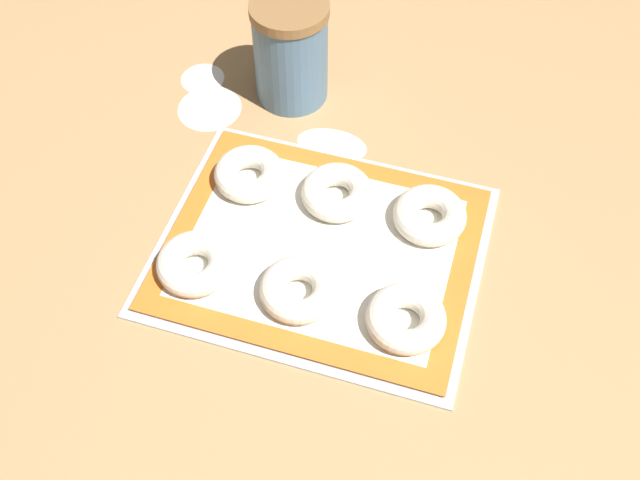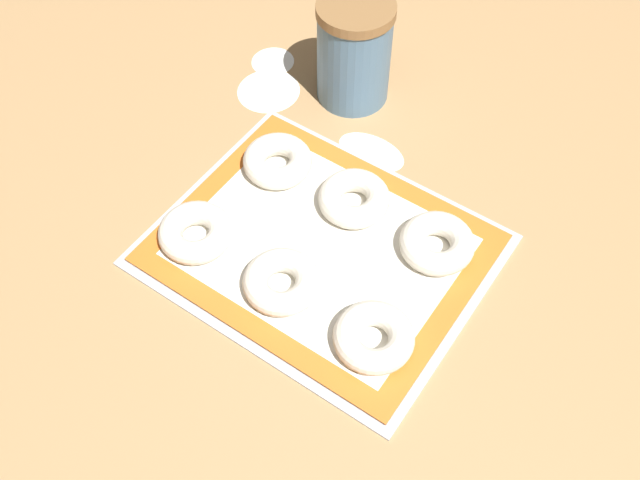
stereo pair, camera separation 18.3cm
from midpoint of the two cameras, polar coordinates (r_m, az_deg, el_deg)
ground_plane at (r=1.04m, az=5.53°, el=-1.74°), size 2.80×2.80×0.00m
baking_tray at (r=1.04m, az=5.01°, el=-1.41°), size 0.44×0.36×0.01m
baking_mat at (r=1.03m, az=5.03°, el=-1.24°), size 0.42×0.34×0.00m
bagel_front_left at (r=1.02m, az=-4.53°, el=-0.04°), size 0.10×0.10×0.03m
bagel_front_center at (r=0.97m, az=2.36°, el=-3.87°), size 0.10×0.10×0.03m
bagel_front_right at (r=0.95m, az=9.67°, el=-8.04°), size 0.10×0.10×0.03m
bagel_back_left at (r=1.10m, az=1.44°, el=5.50°), size 0.10×0.10×0.03m
bagel_back_center at (r=1.06m, az=7.50°, el=2.58°), size 0.10×0.10×0.03m
bagel_back_right at (r=1.04m, az=13.90°, el=-0.86°), size 0.10×0.10×0.03m
flour_canister at (r=1.19m, az=7.09°, el=13.63°), size 0.12×0.12×0.17m
flour_patch_near at (r=1.30m, az=0.43°, el=13.10°), size 0.07×0.07×0.00m
flour_patch_far at (r=1.25m, az=0.25°, el=10.91°), size 0.10×0.11×0.00m
flour_patch_side at (r=1.16m, az=8.42°, el=6.21°), size 0.11×0.07×0.00m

